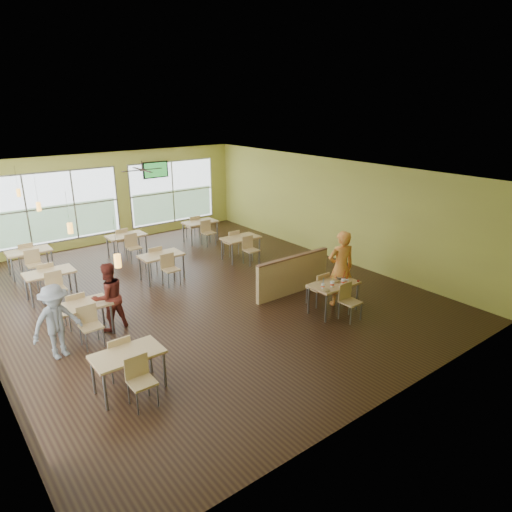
{
  "coord_description": "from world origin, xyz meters",
  "views": [
    {
      "loc": [
        -5.68,
        -9.86,
        4.92
      ],
      "look_at": [
        1.16,
        -1.04,
        1.08
      ],
      "focal_mm": 32.0,
      "sensor_mm": 36.0,
      "label": 1
    }
  ],
  "objects_px": {
    "man_plaid": "(341,268)",
    "food_basket": "(341,277)",
    "main_table": "(334,288)",
    "half_wall_divider": "(293,275)"
  },
  "relations": [
    {
      "from": "main_table",
      "to": "man_plaid",
      "type": "xyz_separation_m",
      "value": [
        0.45,
        0.21,
        0.33
      ]
    },
    {
      "from": "half_wall_divider",
      "to": "food_basket",
      "type": "distance_m",
      "value": 1.41
    },
    {
      "from": "food_basket",
      "to": "half_wall_divider",
      "type": "bearing_deg",
      "value": 104.81
    },
    {
      "from": "man_plaid",
      "to": "food_basket",
      "type": "height_order",
      "value": "man_plaid"
    },
    {
      "from": "man_plaid",
      "to": "food_basket",
      "type": "distance_m",
      "value": 0.23
    },
    {
      "from": "man_plaid",
      "to": "food_basket",
      "type": "xyz_separation_m",
      "value": [
        -0.09,
        -0.1,
        -0.18
      ]
    },
    {
      "from": "main_table",
      "to": "food_basket",
      "type": "bearing_deg",
      "value": 17.08
    },
    {
      "from": "main_table",
      "to": "man_plaid",
      "type": "distance_m",
      "value": 0.6
    },
    {
      "from": "man_plaid",
      "to": "food_basket",
      "type": "relative_size",
      "value": 7.92
    },
    {
      "from": "main_table",
      "to": "food_basket",
      "type": "relative_size",
      "value": 6.24
    }
  ]
}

